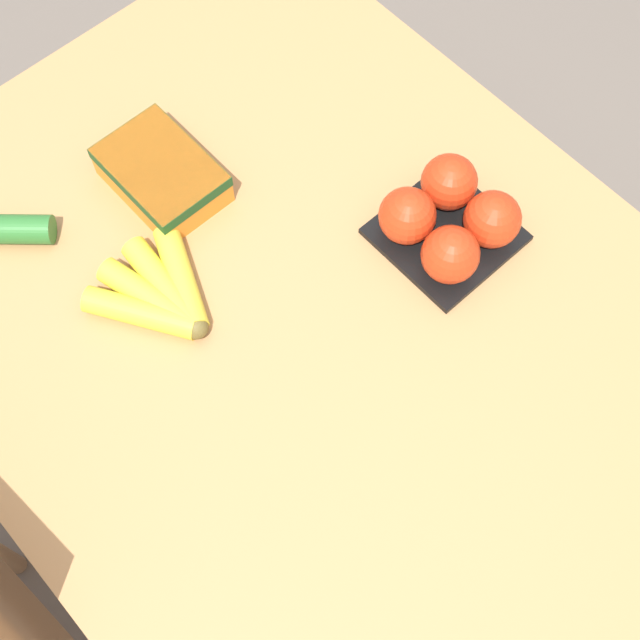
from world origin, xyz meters
The scene contains 5 objects.
ground_plane centered at (0.00, 0.00, 0.00)m, with size 12.00×12.00×0.00m, color #665B51.
dining_table centered at (0.00, 0.00, 0.67)m, with size 1.31×0.95×0.77m.
banana_bunch centered at (0.18, 0.13, 0.79)m, with size 0.18×0.18×0.04m.
tomato_pack centered at (-0.01, -0.23, 0.81)m, with size 0.18×0.18×0.09m.
carrot_bag centered at (0.33, 0.01, 0.80)m, with size 0.18×0.13×0.06m.
Camera 1 is at (-0.38, 0.34, 1.89)m, focal length 50.00 mm.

